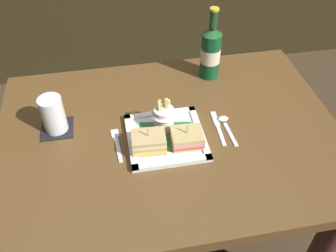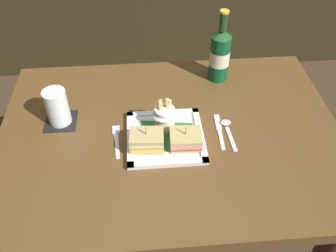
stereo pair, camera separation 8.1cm
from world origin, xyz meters
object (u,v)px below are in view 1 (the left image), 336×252
Objects in this scene: sandwich_half_right at (187,138)px; knife at (218,126)px; fork at (117,143)px; spoon at (225,123)px; sandwich_half_left at (149,142)px; water_glass at (54,116)px; square_plate at (166,137)px; fries_cup at (164,115)px; dining_table at (170,162)px; beer_bottle at (211,52)px.

sandwich_half_right is 0.13m from knife.
fork is 0.35m from spoon.
water_glass reaches higher than sandwich_half_left.
water_glass is at bearing 170.77° from knife.
fries_cup is (0.00, 0.04, 0.06)m from square_plate.
dining_table is 9.09× the size of water_glass.
square_plate is 1.97× the size of water_glass.
fork is at bearing -176.29° from spoon.
fork is at bearing 153.56° from sandwich_half_left.
dining_table is 0.41m from water_glass.
dining_table is at bearing 56.32° from square_plate.
sandwich_half_right is 0.69× the size of spoon.
sandwich_half_right reaches higher than fork.
fries_cup is at bearing 173.68° from knife.
dining_table is 4.61× the size of square_plate.
dining_table is 11.35× the size of sandwich_half_right.
sandwich_half_right is at bearing -55.07° from fries_cup.
sandwich_half_left is at bearing -26.44° from fork.
square_plate is at bearing -3.29° from fork.
beer_bottle reaches higher than water_glass.
water_glass is at bearing 172.04° from spoon.
beer_bottle is at bearing 80.95° from knife.
fries_cup is 0.34m from water_glass.
water_glass reaches higher than knife.
square_plate is at bearing -123.68° from dining_table.
dining_table is 0.16m from square_plate.
dining_table is 6.83× the size of knife.
sandwich_half_left is at bearing -27.58° from water_glass.
spoon is (0.35, 0.02, 0.00)m from fork.
sandwich_half_left is 0.75× the size of spoon.
fries_cup is at bearing 53.36° from sandwich_half_left.
sandwich_half_left is at bearing -165.23° from knife.
dining_table is 7.86× the size of spoon.
sandwich_half_right is 0.42m from water_glass.
sandwich_half_left is 0.31m from water_glass.
sandwich_half_right is at bearing -20.18° from water_glass.
spoon reaches higher than fork.
sandwich_half_right reaches higher than knife.
beer_bottle is at bearing 38.54° from fork.
spoon is at bearing 3.71° from fork.
knife is 1.15× the size of spoon.
spoon is at bearing 0.96° from dining_table.
dining_table is at bearing 6.64° from fork.
beer_bottle is (0.20, 0.27, 0.25)m from dining_table.
beer_bottle reaches higher than dining_table.
fork is at bearing -167.43° from fries_cup.
beer_bottle reaches higher than knife.
fork reaches higher than dining_table.
square_plate is 1.71× the size of spoon.
sandwich_half_left reaches higher than dining_table.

